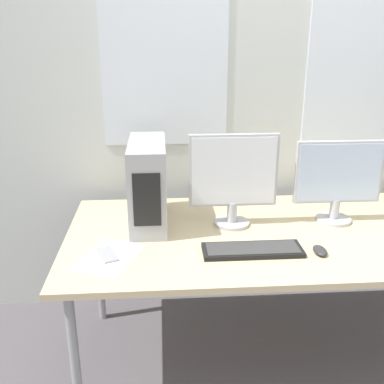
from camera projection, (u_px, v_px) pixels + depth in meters
wall_back at (266, 78)px, 2.45m from camera, size 8.00×0.07×2.70m
desk at (286, 239)px, 2.12m from camera, size 2.05×0.94×0.71m
pc_tower at (148, 183)px, 2.14m from camera, size 0.17×0.45×0.40m
monitor_main at (233, 177)px, 2.09m from camera, size 0.42×0.17×0.45m
monitor_right_near at (338, 179)px, 2.14m from camera, size 0.42×0.17×0.40m
keyboard at (252, 250)px, 1.90m from camera, size 0.42×0.14×0.02m
mouse at (320, 250)px, 1.89m from camera, size 0.05×0.10×0.03m
cell_phone at (107, 255)px, 1.87m from camera, size 0.11×0.15×0.01m
paper_sheet_left at (110, 257)px, 1.86m from camera, size 0.31×0.35×0.00m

